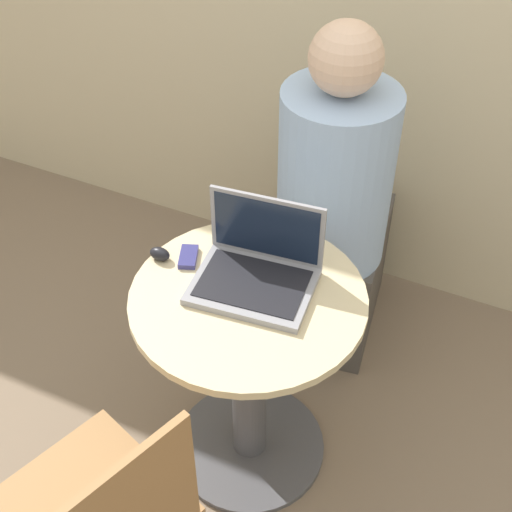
% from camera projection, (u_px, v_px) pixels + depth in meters
% --- Properties ---
extents(ground_plane, '(12.00, 12.00, 0.00)m').
position_uv_depth(ground_plane, '(250.00, 447.00, 2.33)').
color(ground_plane, '#7F6B56').
extents(round_table, '(0.63, 0.63, 0.70)m').
position_uv_depth(round_table, '(249.00, 362.00, 2.04)').
color(round_table, '#4C4C51').
rests_on(round_table, ground_plane).
extents(laptop, '(0.34, 0.27, 0.22)m').
position_uv_depth(laptop, '(257.00, 268.00, 1.88)').
color(laptop, gray).
rests_on(laptop, round_table).
extents(cell_phone, '(0.08, 0.10, 0.02)m').
position_uv_depth(cell_phone, '(188.00, 257.00, 1.96)').
color(cell_phone, navy).
rests_on(cell_phone, round_table).
extents(computer_mouse, '(0.06, 0.04, 0.04)m').
position_uv_depth(computer_mouse, '(160.00, 254.00, 1.96)').
color(computer_mouse, black).
rests_on(computer_mouse, round_table).
extents(person_seated, '(0.40, 0.57, 1.24)m').
position_uv_depth(person_seated, '(334.00, 223.00, 2.37)').
color(person_seated, '#4C4742').
rests_on(person_seated, ground_plane).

